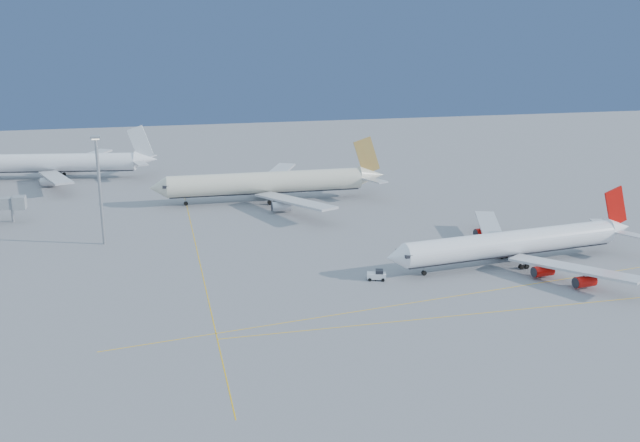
{
  "coord_description": "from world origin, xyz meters",
  "views": [
    {
      "loc": [
        -48.57,
        -124.97,
        51.44
      ],
      "look_at": [
        -11.87,
        29.6,
        7.0
      ],
      "focal_mm": 40.0,
      "sensor_mm": 36.0,
      "label": 1
    }
  ],
  "objects_px": {
    "airliner_third": "(58,163)",
    "light_mast": "(99,181)",
    "airliner_virgin": "(516,243)",
    "pushback_tug": "(377,275)",
    "airliner_etihad": "(271,183)"
  },
  "relations": [
    {
      "from": "airliner_third",
      "to": "light_mast",
      "type": "xyz_separation_m",
      "value": [
        18.78,
        -80.8,
        10.0
      ]
    },
    {
      "from": "airliner_virgin",
      "to": "airliner_third",
      "type": "bearing_deg",
      "value": 126.04
    },
    {
      "from": "pushback_tug",
      "to": "light_mast",
      "type": "bearing_deg",
      "value": 162.53
    },
    {
      "from": "airliner_third",
      "to": "light_mast",
      "type": "bearing_deg",
      "value": -67.97
    },
    {
      "from": "airliner_virgin",
      "to": "airliner_etihad",
      "type": "distance_m",
      "value": 81.09
    },
    {
      "from": "light_mast",
      "to": "airliner_virgin",
      "type": "bearing_deg",
      "value": -21.78
    },
    {
      "from": "light_mast",
      "to": "airliner_etihad",
      "type": "bearing_deg",
      "value": 35.57
    },
    {
      "from": "airliner_virgin",
      "to": "airliner_etihad",
      "type": "bearing_deg",
      "value": 115.24
    },
    {
      "from": "airliner_etihad",
      "to": "pushback_tug",
      "type": "height_order",
      "value": "airliner_etihad"
    },
    {
      "from": "airliner_etihad",
      "to": "light_mast",
      "type": "height_order",
      "value": "light_mast"
    },
    {
      "from": "airliner_etihad",
      "to": "airliner_third",
      "type": "xyz_separation_m",
      "value": [
        -65.0,
        47.74,
        -0.16
      ]
    },
    {
      "from": "pushback_tug",
      "to": "light_mast",
      "type": "height_order",
      "value": "light_mast"
    },
    {
      "from": "airliner_etihad",
      "to": "airliner_third",
      "type": "bearing_deg",
      "value": 144.27
    },
    {
      "from": "airliner_etihad",
      "to": "airliner_virgin",
      "type": "bearing_deg",
      "value": -57.39
    },
    {
      "from": "pushback_tug",
      "to": "airliner_etihad",
      "type": "bearing_deg",
      "value": 115.0
    }
  ]
}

